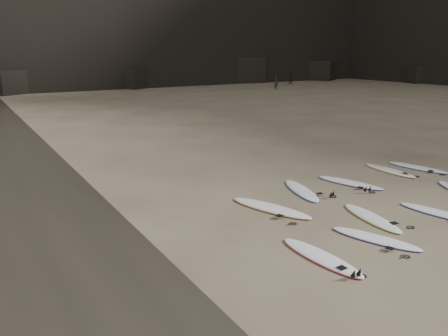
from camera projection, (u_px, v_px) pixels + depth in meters
The scene contains 12 objects.
ground at pixel (405, 215), 12.62m from camera, with size 240.00×240.00×0.00m, color #897559.
surfboard_0 at pixel (321, 257), 9.99m from camera, with size 0.58×2.41×0.09m, color white.
surfboard_1 at pixel (375, 238), 10.96m from camera, with size 0.55×2.29×0.08m, color white.
surfboard_2 at pixel (372, 218), 12.31m from camera, with size 0.57×2.38×0.09m, color white.
surfboard_3 at pixel (437, 212), 12.70m from camera, with size 0.54×2.26×0.08m, color white.
surfboard_5 at pixel (271, 208), 13.06m from camera, with size 0.66×2.76×0.10m, color white.
surfboard_6 at pixel (301, 190), 14.69m from camera, with size 0.59×2.46×0.09m, color white.
surfboard_7 at pixel (350, 183), 15.54m from camera, with size 0.60×2.48×0.09m, color white.
surfboard_8 at pixel (390, 170), 17.12m from camera, with size 0.57×2.38×0.09m, color white.
surfboard_9 at pixel (418, 167), 17.54m from camera, with size 0.59×2.45×0.09m, color white.
person_a at pixel (276, 83), 52.08m from camera, with size 0.56×0.37×1.54m, color #222328.
person_b at pixel (290, 79), 59.48m from camera, with size 0.74×0.58×1.52m, color black.
Camera 1 is at (-10.63, -7.36, 4.63)m, focal length 35.00 mm.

